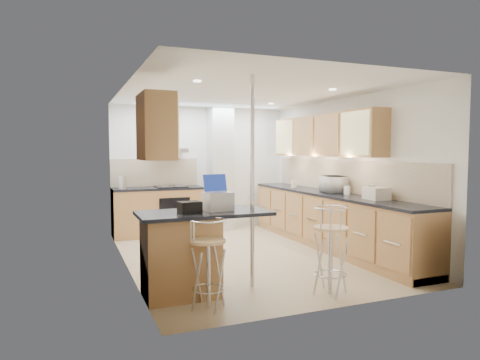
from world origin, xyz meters
name	(u,v)px	position (x,y,z in m)	size (l,w,h in m)	color
ground	(246,255)	(0.00, 0.00, 0.00)	(4.80, 4.80, 0.00)	tan
room_shell	(256,155)	(0.32, 0.38, 1.54)	(3.64, 4.84, 2.51)	white
right_counter	(329,220)	(1.50, 0.00, 0.46)	(0.63, 4.40, 0.92)	#BB804B
back_counter	(158,211)	(-0.95, 2.10, 0.46)	(1.70, 0.63, 0.92)	#BB804B
peninsula	(204,252)	(-1.12, -1.45, 0.48)	(1.47, 0.72, 0.94)	#BB804B
microwave	(334,184)	(1.58, -0.01, 1.06)	(0.50, 0.34, 0.28)	white
laptop	(218,201)	(-0.96, -1.45, 1.05)	(0.31, 0.23, 0.21)	#92949A
bag	(190,207)	(-1.31, -1.52, 1.00)	(0.23, 0.17, 0.13)	black
bar_stool_near	(208,264)	(-1.22, -1.92, 0.47)	(0.38, 0.38, 0.94)	tan
bar_stool_end	(330,250)	(0.20, -2.00, 0.50)	(0.41, 0.41, 1.00)	tan
jar_a	(323,186)	(1.57, 0.30, 1.00)	(0.12, 0.12, 0.16)	white
jar_b	(294,184)	(1.42, 1.06, 0.99)	(0.11, 0.11, 0.13)	white
jar_c	(371,192)	(1.60, -0.92, 1.02)	(0.14, 0.14, 0.20)	#B3A68F
jar_d	(347,190)	(1.60, -0.35, 0.99)	(0.10, 0.10, 0.13)	white
bread_bin	(376,193)	(1.57, -1.10, 1.01)	(0.26, 0.34, 0.18)	white
kettle	(122,182)	(-1.63, 2.00, 1.04)	(0.16, 0.16, 0.24)	#B3B7B8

